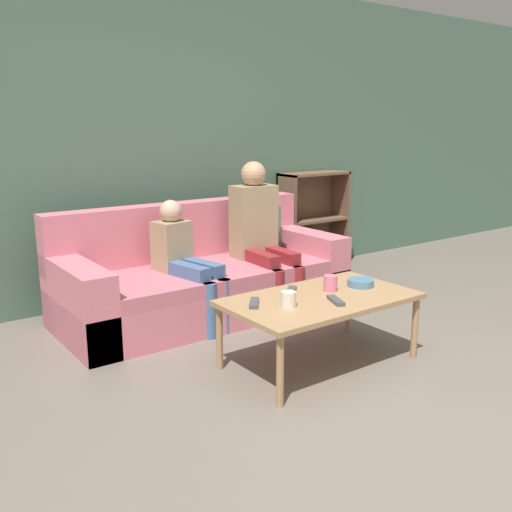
{
  "coord_description": "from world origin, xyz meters",
  "views": [
    {
      "loc": [
        -2.06,
        -1.64,
        1.42
      ],
      "look_at": [
        0.11,
        1.33,
        0.56
      ],
      "focal_mm": 40.0,
      "sensor_mm": 36.0,
      "label": 1
    }
  ],
  "objects_px": {
    "cup_near": "(288,299)",
    "snack_bowl": "(361,283)",
    "coffee_table": "(320,303)",
    "person_child": "(184,257)",
    "person_adult": "(259,227)",
    "tv_remote_2": "(291,291)",
    "couch": "(203,279)",
    "bookshelf": "(309,232)",
    "tv_remote_0": "(336,301)",
    "cup_far": "(330,283)",
    "tv_remote_1": "(254,303)"
  },
  "relations": [
    {
      "from": "bookshelf",
      "to": "tv_remote_2",
      "type": "distance_m",
      "value": 2.23
    },
    {
      "from": "coffee_table",
      "to": "tv_remote_1",
      "type": "height_order",
      "value": "tv_remote_1"
    },
    {
      "from": "person_adult",
      "to": "tv_remote_2",
      "type": "relative_size",
      "value": 7.1
    },
    {
      "from": "snack_bowl",
      "to": "cup_far",
      "type": "bearing_deg",
      "value": 170.35
    },
    {
      "from": "cup_far",
      "to": "tv_remote_1",
      "type": "xyz_separation_m",
      "value": [
        -0.54,
        0.05,
        -0.04
      ]
    },
    {
      "from": "bookshelf",
      "to": "person_adult",
      "type": "distance_m",
      "value": 1.27
    },
    {
      "from": "person_child",
      "to": "tv_remote_0",
      "type": "distance_m",
      "value": 1.26
    },
    {
      "from": "person_adult",
      "to": "cup_far",
      "type": "bearing_deg",
      "value": -100.24
    },
    {
      "from": "person_child",
      "to": "tv_remote_2",
      "type": "relative_size",
      "value": 5.57
    },
    {
      "from": "person_adult",
      "to": "tv_remote_0",
      "type": "bearing_deg",
      "value": -103.94
    },
    {
      "from": "coffee_table",
      "to": "person_child",
      "type": "height_order",
      "value": "person_child"
    },
    {
      "from": "coffee_table",
      "to": "snack_bowl",
      "type": "bearing_deg",
      "value": 2.67
    },
    {
      "from": "person_child",
      "to": "cup_far",
      "type": "xyz_separation_m",
      "value": [
        0.44,
        -1.04,
        -0.03
      ]
    },
    {
      "from": "tv_remote_0",
      "to": "tv_remote_2",
      "type": "distance_m",
      "value": 0.31
    },
    {
      "from": "cup_far",
      "to": "coffee_table",
      "type": "bearing_deg",
      "value": -157.21
    },
    {
      "from": "cup_near",
      "to": "bookshelf",
      "type": "bearing_deg",
      "value": 46.11
    },
    {
      "from": "tv_remote_0",
      "to": "tv_remote_1",
      "type": "relative_size",
      "value": 1.08
    },
    {
      "from": "couch",
      "to": "tv_remote_2",
      "type": "xyz_separation_m",
      "value": [
        -0.01,
        -1.06,
        0.16
      ]
    },
    {
      "from": "cup_near",
      "to": "snack_bowl",
      "type": "bearing_deg",
      "value": 4.24
    },
    {
      "from": "bookshelf",
      "to": "person_child",
      "type": "height_order",
      "value": "bookshelf"
    },
    {
      "from": "bookshelf",
      "to": "tv_remote_0",
      "type": "xyz_separation_m",
      "value": [
        -1.46,
        -1.9,
        0.06
      ]
    },
    {
      "from": "couch",
      "to": "person_child",
      "type": "height_order",
      "value": "person_child"
    },
    {
      "from": "tv_remote_2",
      "to": "couch",
      "type": "bearing_deg",
      "value": 138.34
    },
    {
      "from": "cup_near",
      "to": "snack_bowl",
      "type": "xyz_separation_m",
      "value": [
        0.63,
        0.05,
        -0.02
      ]
    },
    {
      "from": "cup_near",
      "to": "tv_remote_2",
      "type": "distance_m",
      "value": 0.27
    },
    {
      "from": "cup_near",
      "to": "snack_bowl",
      "type": "relative_size",
      "value": 0.52
    },
    {
      "from": "person_adult",
      "to": "snack_bowl",
      "type": "xyz_separation_m",
      "value": [
        -0.03,
        -1.12,
        -0.19
      ]
    },
    {
      "from": "bookshelf",
      "to": "cup_far",
      "type": "relative_size",
      "value": 9.86
    },
    {
      "from": "tv_remote_1",
      "to": "cup_near",
      "type": "bearing_deg",
      "value": -6.1
    },
    {
      "from": "couch",
      "to": "cup_near",
      "type": "xyz_separation_m",
      "value": [
        -0.19,
        -1.26,
        0.2
      ]
    },
    {
      "from": "person_adult",
      "to": "cup_far",
      "type": "xyz_separation_m",
      "value": [
        -0.26,
        -1.08,
        -0.17
      ]
    },
    {
      "from": "coffee_table",
      "to": "person_child",
      "type": "xyz_separation_m",
      "value": [
        -0.31,
        1.09,
        0.11
      ]
    },
    {
      "from": "person_adult",
      "to": "tv_remote_0",
      "type": "height_order",
      "value": "person_adult"
    },
    {
      "from": "tv_remote_0",
      "to": "snack_bowl",
      "type": "bearing_deg",
      "value": 44.79
    },
    {
      "from": "coffee_table",
      "to": "tv_remote_0",
      "type": "relative_size",
      "value": 6.48
    },
    {
      "from": "tv_remote_0",
      "to": "person_child",
      "type": "bearing_deg",
      "value": 126.04
    },
    {
      "from": "tv_remote_0",
      "to": "snack_bowl",
      "type": "xyz_separation_m",
      "value": [
        0.36,
        0.15,
        0.01
      ]
    },
    {
      "from": "cup_near",
      "to": "tv_remote_0",
      "type": "bearing_deg",
      "value": -21.04
    },
    {
      "from": "coffee_table",
      "to": "person_adult",
      "type": "height_order",
      "value": "person_adult"
    },
    {
      "from": "bookshelf",
      "to": "coffee_table",
      "type": "height_order",
      "value": "bookshelf"
    },
    {
      "from": "bookshelf",
      "to": "person_adult",
      "type": "relative_size",
      "value": 0.85
    },
    {
      "from": "bookshelf",
      "to": "coffee_table",
      "type": "xyz_separation_m",
      "value": [
        -1.46,
        -1.77,
        0.01
      ]
    },
    {
      "from": "tv_remote_2",
      "to": "snack_bowl",
      "type": "height_order",
      "value": "snack_bowl"
    },
    {
      "from": "tv_remote_2",
      "to": "snack_bowl",
      "type": "distance_m",
      "value": 0.47
    },
    {
      "from": "bookshelf",
      "to": "cup_far",
      "type": "xyz_separation_m",
      "value": [
        -1.33,
        -1.71,
        0.1
      ]
    },
    {
      "from": "person_adult",
      "to": "cup_near",
      "type": "bearing_deg",
      "value": -116.26
    },
    {
      "from": "tv_remote_0",
      "to": "snack_bowl",
      "type": "relative_size",
      "value": 1.06
    },
    {
      "from": "person_adult",
      "to": "bookshelf",
      "type": "bearing_deg",
      "value": 33.55
    },
    {
      "from": "couch",
      "to": "tv_remote_2",
      "type": "distance_m",
      "value": 1.07
    },
    {
      "from": "tv_remote_1",
      "to": "tv_remote_2",
      "type": "distance_m",
      "value": 0.32
    }
  ]
}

